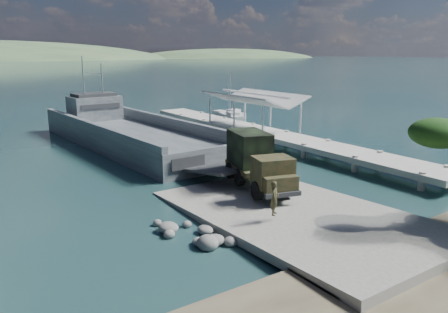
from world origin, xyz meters
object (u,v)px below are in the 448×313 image
sailboat_far (229,114)px  soldier (274,205)px  pier (259,126)px  military_truck (257,161)px  landing_craft (131,138)px  sailboat_near (231,117)px

sailboat_far → soldier: bearing=-132.2°
pier → soldier: size_ratio=22.79×
pier → military_truck: bearing=-129.0°
military_truck → soldier: 6.65m
landing_craft → soldier: 25.80m
pier → sailboat_far: 18.86m
pier → landing_craft: landing_craft is taller
pier → soldier: bearing=-126.5°
military_truck → sailboat_near: bearing=73.7°
military_truck → sailboat_near: sailboat_near is taller
pier → sailboat_near: size_ratio=6.39×
military_truck → soldier: military_truck is taller
soldier → sailboat_near: 41.09m
landing_craft → military_truck: 20.05m
soldier → sailboat_near: (21.34, 35.09, -1.10)m
military_truck → sailboat_near: (18.12, 29.33, -1.95)m
landing_craft → military_truck: (1.19, -19.96, 1.50)m
pier → sailboat_far: bearing=65.7°
landing_craft → sailboat_near: (19.31, 9.37, -0.45)m
soldier → sailboat_near: size_ratio=0.28×
pier → military_truck: (-11.79, -14.55, 0.71)m
pier → military_truck: 18.74m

